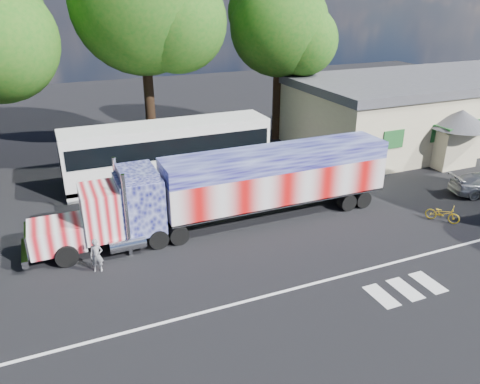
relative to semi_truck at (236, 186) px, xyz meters
name	(u,v)px	position (x,y,z in m)	size (l,w,h in m)	color
ground	(265,253)	(0.01, -3.44, -2.05)	(100.00, 100.00, 0.00)	black
lane_markings	(343,288)	(1.72, -7.21, -2.05)	(30.00, 2.67, 0.01)	silver
semi_truck	(236,186)	(0.00, 0.00, 0.00)	(18.72, 2.96, 3.99)	black
coach_bus	(169,152)	(-1.62, 7.16, -0.12)	(12.80, 2.98, 3.72)	silver
hall_building	(433,109)	(19.94, 7.42, 0.56)	(22.40, 12.80, 5.20)	beige
woman	(97,256)	(-7.30, -1.94, -1.29)	(0.56, 0.37, 1.53)	slate
bicycle	(443,213)	(9.99, -4.12, -1.60)	(0.60, 1.72, 0.90)	gold
tree_n_mid	(145,3)	(-1.27, 12.45, 8.40)	(9.86, 9.39, 15.22)	black
tree_ne_a	(281,27)	(9.00, 12.80, 6.62)	(7.83, 7.46, 12.47)	black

